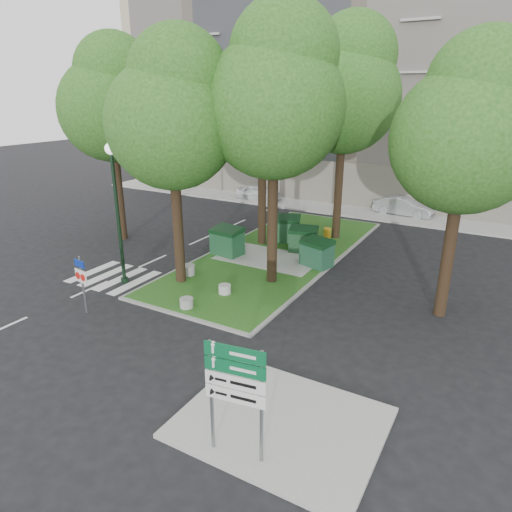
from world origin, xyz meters
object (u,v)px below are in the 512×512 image
Objects in this scene: tree_median_near_left at (174,111)px; tree_median_far at (347,86)px; bollard_left at (188,270)px; bollard_right at (187,303)px; litter_bin at (327,234)px; traffic_sign_pole at (82,277)px; dumpster_b at (285,229)px; street_lamp at (116,198)px; car_white at (259,193)px; tree_street_left at (112,99)px; dumpster_a at (227,241)px; car_silver at (404,206)px; bollard_mid at (225,289)px; dumpster_c at (303,239)px; directional_sign at (236,384)px; tree_median_near_right at (277,93)px; tree_median_mid at (265,114)px; tree_street_right at (471,125)px; dumpster_d at (317,253)px.

tree_median_far is at bearing 68.72° from tree_median_near_left.
bollard_left is 3.40m from bollard_right.
litter_bin is 0.31× the size of traffic_sign_pole.
tree_median_near_left reaches higher than dumpster_b.
bollard_left is at bearing 85.13° from traffic_sign_pole.
tree_median_near_left is 7.52m from bollard_right.
street_lamp is 17.63m from car_white.
dumpster_a is (6.79, 0.40, -6.83)m from tree_street_left.
dumpster_b is 2.94× the size of bollard_left.
dumpster_b is 0.47× the size of car_silver.
street_lamp is at bearing -132.62° from dumpster_b.
tree_street_left is (-10.70, -6.00, -0.67)m from tree_median_far.
car_white reaches higher than bollard_mid.
directional_sign is (4.54, -13.82, 1.26)m from dumpster_c.
dumpster_b is (-2.11, 5.38, -7.16)m from tree_median_near_right.
traffic_sign_pole is at bearing -91.50° from dumpster_a.
tree_median_mid is at bearing 98.51° from bollard_right.
tree_median_near_left is at bearing -69.36° from bollard_left.
bollard_mid is (9.35, -3.72, -7.35)m from tree_street_left.
car_white reaches higher than bollard_left.
dumpster_c reaches higher than litter_bin.
tree_median_near_left is at bearing -26.57° from tree_street_left.
dumpster_a reaches higher than car_silver.
dumpster_b is 3.53× the size of bollard_right.
bollard_right is (1.28, -8.56, -6.67)m from tree_median_mid.
tree_median_far is 7.02× the size of dumpster_a.
tree_street_right is 5.96× the size of dumpster_d.
dumpster_c is 9.71m from street_lamp.
car_silver is (-1.77, 24.35, -1.37)m from directional_sign.
bollard_left is 15.94m from car_white.
tree_street_right is at bearing -2.25° from dumpster_d.
bollard_mid is 5.95m from street_lamp.
dumpster_c is (-7.51, 3.77, -6.22)m from tree_street_right.
tree_median_far is at bearing 43.15° from tree_median_mid.
tree_median_near_left is at bearing -119.97° from dumpster_b.
dumpster_b reaches higher than car_white.
tree_median_near_right is at bearing 60.18° from traffic_sign_pole.
dumpster_d is at bearing 71.05° from tree_median_near_right.
tree_median_far is at bearing 60.73° from street_lamp.
traffic_sign_pole is (0.90, -2.92, -2.36)m from street_lamp.
bollard_left is at bearing -83.62° from dumpster_a.
tree_median_near_left reaches higher than bollard_left.
bollard_left is 0.18× the size of car_white.
bollard_right is at bearing 127.50° from directional_sign.
tree_median_near_right reaches higher than bollard_right.
dumpster_c is 12.54m from car_white.
tree_street_right reaches higher than dumpster_c.
tree_street_left is at bearing -177.78° from dumpster_c.
bollard_left is 0.27× the size of traffic_sign_pole.
tree_median_far is (3.70, 9.50, 1.00)m from tree_median_near_left.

